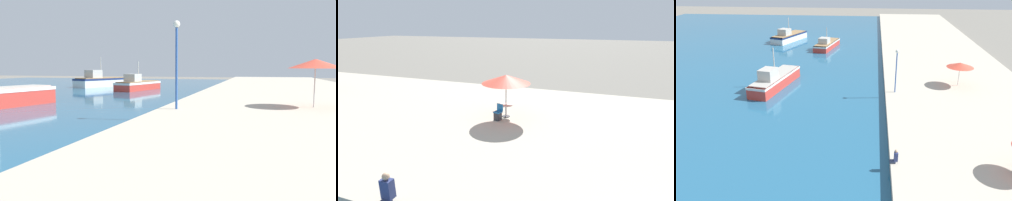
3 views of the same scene
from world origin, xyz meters
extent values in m
cube|color=#235B7F|center=(-28.00, 37.00, 0.02)|extent=(56.00, 90.00, 0.04)
cube|color=#BCB29E|center=(8.00, 37.00, 0.34)|extent=(16.00, 90.00, 0.68)
cube|color=red|center=(-12.49, 24.41, 0.70)|extent=(3.86, 9.06, 1.32)
cube|color=silver|center=(-12.49, 24.41, 1.23)|extent=(3.92, 9.15, 0.25)
cube|color=#ADA89E|center=(-12.49, 24.41, 1.41)|extent=(3.55, 8.33, 0.10)
cube|color=#B7B2A8|center=(-12.79, 22.90, 2.05)|extent=(1.89, 2.20, 1.19)
cylinder|color=#B7B2A8|center=(-12.49, 24.41, 3.04)|extent=(0.12, 0.12, 3.16)
cube|color=red|center=(-9.24, 43.81, 0.54)|extent=(3.62, 7.68, 1.01)
cube|color=silver|center=(-9.24, 43.81, 0.92)|extent=(3.68, 7.76, 0.25)
cube|color=#99754C|center=(-9.24, 43.81, 1.10)|extent=(3.33, 7.06, 0.10)
cube|color=#B7B2A8|center=(-9.49, 42.54, 1.60)|extent=(1.85, 1.90, 0.91)
cylinder|color=#B7B2A8|center=(-9.24, 43.81, 2.36)|extent=(0.12, 0.12, 2.42)
cube|color=silver|center=(-17.00, 49.02, 0.65)|extent=(5.27, 8.50, 1.23)
cube|color=navy|center=(-17.00, 49.02, 1.14)|extent=(5.35, 8.59, 0.25)
cube|color=#99754C|center=(-17.00, 49.02, 1.32)|extent=(4.85, 7.82, 0.10)
cube|color=#B7B2A8|center=(-17.49, 47.69, 1.92)|extent=(2.34, 2.31, 1.10)
cylinder|color=#B7B2A8|center=(-17.00, 49.02, 2.84)|extent=(0.12, 0.12, 2.94)
cylinder|color=#B7B7B7|center=(8.05, 24.91, 1.82)|extent=(0.06, 0.06, 2.27)
cone|color=#E04C38|center=(8.05, 24.91, 3.06)|extent=(2.89, 2.89, 0.50)
cube|color=#333D5B|center=(0.14, 8.81, 0.76)|extent=(0.42, 0.28, 0.16)
cube|color=navy|center=(0.35, 8.81, 1.15)|extent=(0.26, 0.36, 0.62)
sphere|color=tan|center=(0.35, 8.81, 1.58)|extent=(0.23, 0.23, 0.23)
cylinder|color=#28519E|center=(1.00, 22.26, 2.78)|extent=(0.12, 0.12, 4.20)
sphere|color=white|center=(1.00, 22.26, 5.06)|extent=(0.36, 0.36, 0.36)
camera|label=1|loc=(5.12, 5.73, 2.87)|focal=35.00mm
camera|label=2|loc=(-4.82, 3.10, 5.96)|focal=28.00mm
camera|label=3|loc=(-1.43, -10.32, 13.09)|focal=35.00mm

